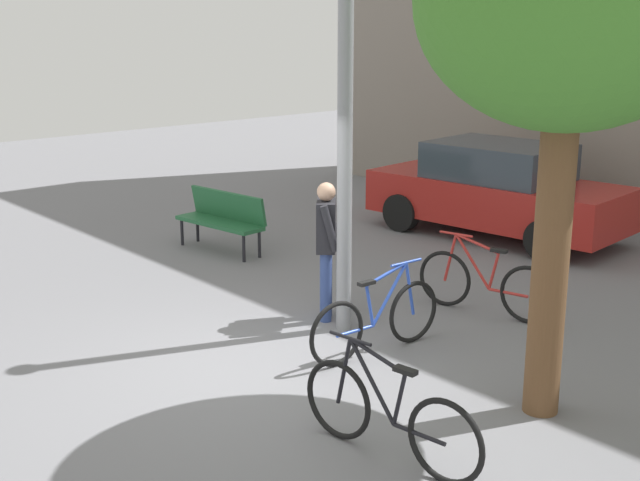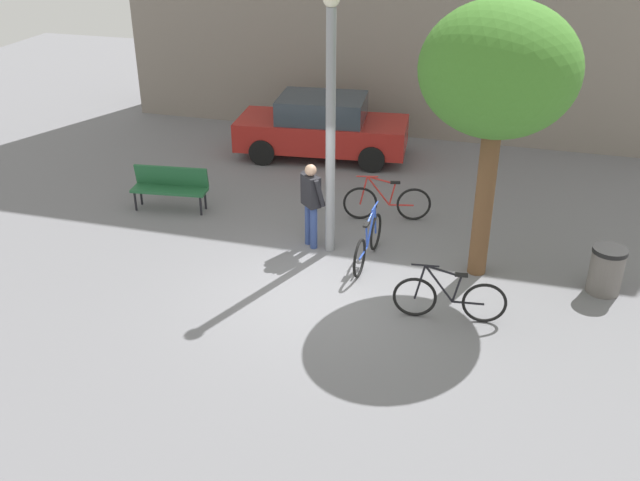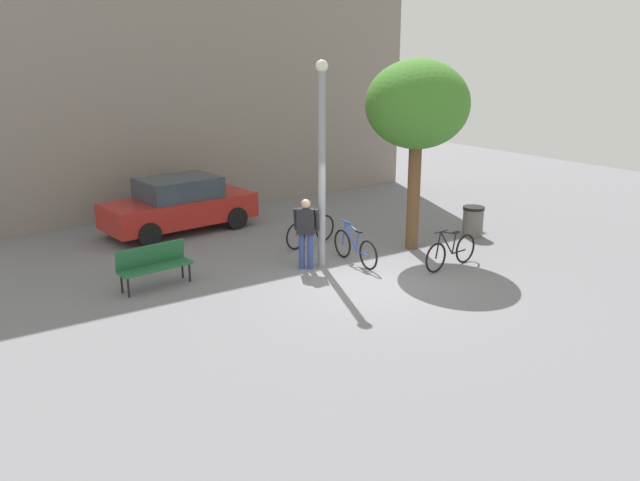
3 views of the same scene
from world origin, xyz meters
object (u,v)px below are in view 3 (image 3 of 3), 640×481
object	(u,v)px
park_bench	(154,262)
bicycle_black	(451,252)
person_by_lamppost	(306,229)
parked_car_red	(179,205)
plaza_tree	(417,106)
bicycle_red	(311,231)
bicycle_blue	(355,248)
lamppost	(322,159)
trash_bin	(473,221)

from	to	relation	value
park_bench	bicycle_black	distance (m)	6.78
person_by_lamppost	parked_car_red	distance (m)	4.90
person_by_lamppost	plaza_tree	world-z (taller)	plaza_tree
person_by_lamppost	bicycle_red	world-z (taller)	person_by_lamppost
parked_car_red	park_bench	bearing A→B (deg)	-119.68
person_by_lamppost	bicycle_blue	xyz separation A→B (m)	(1.18, -0.32, -0.58)
park_bench	person_by_lamppost	bearing A→B (deg)	-14.14
lamppost	plaza_tree	size ratio (longest dim) A/B	1.00
trash_bin	bicycle_blue	bearing A→B (deg)	-179.10
bicycle_red	bicycle_black	distance (m)	3.81
bicycle_black	trash_bin	distance (m)	2.94
park_bench	trash_bin	distance (m)	8.75
trash_bin	lamppost	bearing A→B (deg)	177.88
bicycle_blue	bicycle_red	bearing A→B (deg)	90.92
bicycle_black	trash_bin	world-z (taller)	bicycle_black
bicycle_red	trash_bin	size ratio (longest dim) A/B	2.12
parked_car_red	trash_bin	xyz separation A→B (m)	(6.45, -5.02, -0.35)
plaza_tree	trash_bin	xyz separation A→B (m)	(2.15, -0.10, -3.20)
person_by_lamppost	bicycle_red	distance (m)	2.02
trash_bin	parked_car_red	bearing A→B (deg)	142.08
plaza_tree	trash_bin	size ratio (longest dim) A/B	5.68
park_bench	plaza_tree	world-z (taller)	plaza_tree
bicycle_black	bicycle_blue	world-z (taller)	same
person_by_lamppost	trash_bin	distance (m)	5.35
lamppost	trash_bin	size ratio (longest dim) A/B	5.66
plaza_tree	bicycle_red	bearing A→B (deg)	139.48
bicycle_red	bicycle_blue	world-z (taller)	same
bicycle_black	bicycle_blue	distance (m)	2.26
plaza_tree	bicycle_blue	distance (m)	3.80
plaza_tree	bicycle_black	xyz separation A→B (m)	(-0.32, -1.69, -3.24)
bicycle_red	bicycle_black	size ratio (longest dim) A/B	0.98
parked_car_red	trash_bin	distance (m)	8.18
person_by_lamppost	bicycle_red	xyz separation A→B (m)	(1.15, 1.55, -0.58)
lamppost	person_by_lamppost	bearing A→B (deg)	168.76
bicycle_blue	trash_bin	xyz separation A→B (m)	(4.13, 0.06, 0.04)
person_by_lamppost	lamppost	bearing A→B (deg)	-11.24
bicycle_black	bicycle_red	bearing A→B (deg)	116.39
park_bench	bicycle_black	bearing A→B (deg)	-23.52
parked_car_red	trash_bin	size ratio (longest dim) A/B	5.19
bicycle_red	bicycle_blue	xyz separation A→B (m)	(0.03, -1.88, 0.00)
lamppost	plaza_tree	world-z (taller)	plaza_tree
plaza_tree	bicycle_red	world-z (taller)	plaza_tree
park_bench	plaza_tree	bearing A→B (deg)	-8.79
park_bench	bicycle_red	world-z (taller)	bicycle_red
bicycle_red	parked_car_red	xyz separation A→B (m)	(-2.29, 3.21, 0.39)
plaza_tree	trash_bin	distance (m)	3.86
bicycle_black	lamppost	bearing A→B (deg)	144.09
park_bench	bicycle_blue	world-z (taller)	bicycle_blue
lamppost	parked_car_red	bearing A→B (deg)	107.48
plaza_tree	bicycle_black	size ratio (longest dim) A/B	2.64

